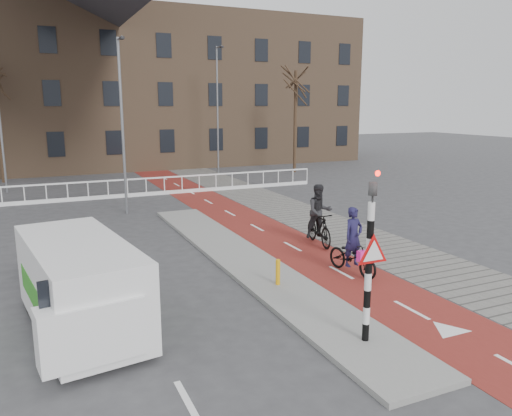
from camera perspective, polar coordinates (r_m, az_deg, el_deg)
name	(u,v)px	position (r m, az deg, el deg)	size (l,w,h in m)	color
ground	(336,306)	(12.66, 9.09, -10.95)	(120.00, 120.00, 0.00)	#38383A
bike_lane	(238,218)	(21.82, -2.06, -1.10)	(2.50, 60.00, 0.01)	maroon
sidewalk	(294,212)	(22.99, 4.41, -0.46)	(3.00, 60.00, 0.01)	slate
curb_island	(246,261)	(15.64, -1.18, -6.10)	(1.80, 16.00, 0.12)	gray
traffic_signal	(370,253)	(10.11, 12.90, -5.00)	(0.80, 0.80, 3.68)	black
bollard	(278,272)	(13.43, 2.52, -7.33)	(0.12, 0.12, 0.69)	#EEA30D
cyclist_near	(353,252)	(14.77, 11.01, -4.92)	(0.95, 1.98, 1.97)	black
cyclist_far	(319,220)	(17.54, 7.23, -1.38)	(1.02, 2.09, 2.15)	black
van	(80,284)	(11.54, -19.50, -8.20)	(2.49, 4.84, 1.99)	white
railing	(68,196)	(27.12, -20.71, 1.33)	(28.00, 0.10, 0.99)	silver
townhouse_row	(74,65)	(41.95, -20.13, 15.10)	(46.00, 10.00, 15.90)	#7F6047
tree_right	(295,122)	(36.44, 4.50, 9.74)	(0.23, 0.23, 7.20)	#312316
streetlight_near	(122,128)	(22.89, -15.01, 8.78)	(0.12, 0.12, 7.65)	slate
streetlight_right	(218,112)	(35.49, -4.42, 10.93)	(0.12, 0.12, 8.74)	slate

